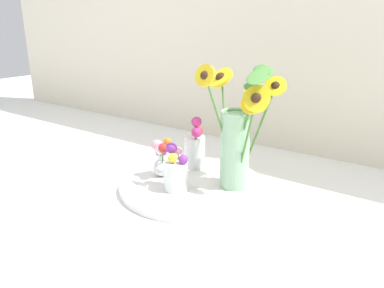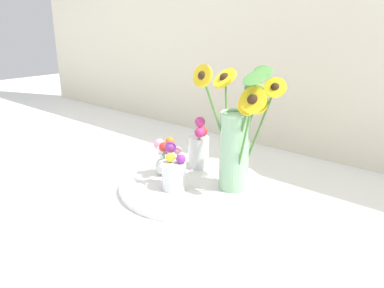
% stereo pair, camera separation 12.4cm
% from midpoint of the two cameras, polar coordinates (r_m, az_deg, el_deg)
% --- Properties ---
extents(ground_plane, '(6.00, 6.00, 0.00)m').
position_cam_midpoint_polar(ground_plane, '(1.28, -3.04, -7.22)').
color(ground_plane, white).
extents(serving_tray, '(0.50, 0.50, 0.02)m').
position_cam_midpoint_polar(serving_tray, '(1.30, -2.76, -6.29)').
color(serving_tray, white).
rests_on(serving_tray, ground_plane).
extents(mason_jar_sunflowers, '(0.32, 0.25, 0.41)m').
position_cam_midpoint_polar(mason_jar_sunflowers, '(1.20, 4.09, 1.54)').
color(mason_jar_sunflowers, '#99CC9E').
rests_on(mason_jar_sunflowers, serving_tray).
extents(vase_small_center, '(0.09, 0.09, 0.15)m').
position_cam_midpoint_polar(vase_small_center, '(1.22, -5.44, -4.31)').
color(vase_small_center, white).
rests_on(vase_small_center, serving_tray).
extents(vase_bulb_right, '(0.08, 0.08, 0.14)m').
position_cam_midpoint_polar(vase_bulb_right, '(1.32, -7.38, -2.13)').
color(vase_bulb_right, white).
rests_on(vase_bulb_right, serving_tray).
extents(vase_small_back, '(0.08, 0.08, 0.20)m').
position_cam_midpoint_polar(vase_small_back, '(1.39, -2.09, -0.58)').
color(vase_small_back, white).
rests_on(vase_small_back, serving_tray).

